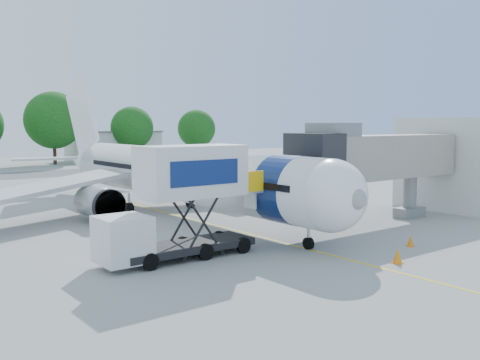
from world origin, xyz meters
TOP-DOWN VIEW (x-y plane):
  - ground at (0.00, 0.00)m, footprint 160.00×160.00m
  - guidance_line at (0.00, 0.00)m, footprint 0.15×70.00m
  - taxiway_strip at (0.00, 42.00)m, footprint 120.00×10.00m
  - aircraft at (0.00, 4.12)m, footprint 34.17×37.73m
  - jet_bridge at (7.99, -7.00)m, footprint 13.90×3.20m
  - terminal_stub at (18.50, -7.00)m, footprint 5.00×8.00m
  - catering_hiloader at (-6.27, -7.00)m, footprint 8.50×2.44m
  - ground_tug at (-1.42, -16.76)m, footprint 3.68×2.47m
  - safety_cone_a at (4.78, -12.40)m, footprint 0.38×0.38m
  - safety_cone_b at (1.26, -14.11)m, footprint 0.46×0.46m
  - outbuilding_right at (22.00, 62.00)m, footprint 16.40×7.40m
  - tree_e at (9.72, 57.70)m, footprint 9.21×9.21m
  - tree_f at (23.80, 58.24)m, footprint 7.56×7.56m
  - tree_g at (37.14, 57.67)m, footprint 7.27×7.27m

SIDE VIEW (x-z plane):
  - ground at x=0.00m, z-range 0.00..0.00m
  - taxiway_strip at x=0.00m, z-range 0.00..0.01m
  - guidance_line at x=0.00m, z-range 0.00..0.01m
  - safety_cone_a at x=4.78m, z-range -0.01..0.60m
  - safety_cone_b at x=1.26m, z-range -0.02..0.71m
  - ground_tug at x=-1.42m, z-range 0.03..1.38m
  - outbuilding_right at x=22.00m, z-range 0.01..5.31m
  - catering_hiloader at x=-6.27m, z-range 0.01..5.51m
  - aircraft at x=0.00m, z-range -2.73..8.62m
  - terminal_stub at x=18.50m, z-range 0.00..7.00m
  - jet_bridge at x=7.99m, z-range 1.04..7.64m
  - tree_g at x=37.14m, z-range 0.99..10.26m
  - tree_f at x=23.80m, z-range 1.03..10.67m
  - tree_e at x=9.72m, z-range 1.26..13.00m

